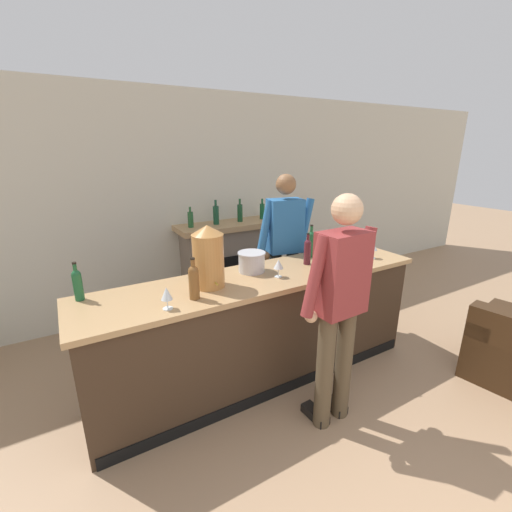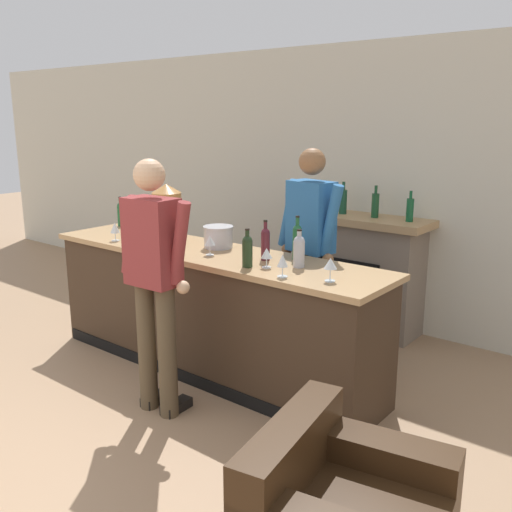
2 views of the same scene
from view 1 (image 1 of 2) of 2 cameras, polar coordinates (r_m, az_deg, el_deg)
The scene contains 18 objects.
wall_back_panel at distance 4.51m, azimuth -12.64°, elevation 8.33°, with size 12.00×0.07×2.75m.
bar_counter at distance 3.18m, azimuth 0.91°, elevation -11.82°, with size 3.09×0.71×1.01m.
fireplace_stone at distance 4.66m, azimuth -4.42°, elevation -1.09°, with size 1.39×0.52×1.44m.
person_customer at distance 2.54m, azimuth 13.63°, elevation -7.97°, with size 0.66×0.32×1.79m.
person_bartender at distance 3.71m, azimuth 4.76°, elevation 0.97°, with size 0.65×0.36×1.82m.
copper_dispenser at distance 2.69m, azimuth -7.96°, elevation -0.04°, with size 0.25×0.29×0.50m.
ice_bucket_steel at distance 3.04m, azimuth -0.74°, elevation -0.98°, with size 0.25×0.25×0.18m.
wine_bottle_cabernet_heavy at distance 2.52m, azimuth -10.33°, elevation -4.06°, with size 0.08×0.08×0.31m.
wine_bottle_burgundy_dark at distance 3.25m, azimuth 8.57°, elevation 0.90°, with size 0.07×0.07×0.30m.
wine_bottle_merlot_tall at distance 2.78m, azimuth -27.60°, elevation -4.08°, with size 0.07×0.07×0.29m.
wine_bottle_port_short at distance 3.10m, azimuth 11.66°, elevation -0.29°, with size 0.07×0.07×0.28m.
wine_bottle_riesling_slim at distance 3.48m, azimuth 9.14°, elevation 2.17°, with size 0.07×0.07×0.33m.
wine_bottle_chardonnay_pale at distance 3.44m, azimuth 12.82°, elevation 1.44°, with size 0.08×0.08×0.27m.
wine_glass_back_row at distance 2.41m, azimuth -14.67°, elevation -6.16°, with size 0.08×0.08×0.16m.
wine_glass_front_left at distance 3.59m, azimuth 18.94°, elevation 1.38°, with size 0.09×0.09×0.16m.
wine_glass_near_bucket at distance 2.90m, azimuth 3.77°, elevation -1.44°, with size 0.08×0.08×0.16m.
wine_glass_by_dispenser at distance 3.30m, azimuth 16.83°, elevation 0.07°, with size 0.07×0.07×0.16m.
wine_glass_front_right at distance 3.23m, azimuth 12.43°, elevation -0.07°, with size 0.08×0.08×0.14m.
Camera 1 is at (-1.35, 0.08, 2.07)m, focal length 24.00 mm.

